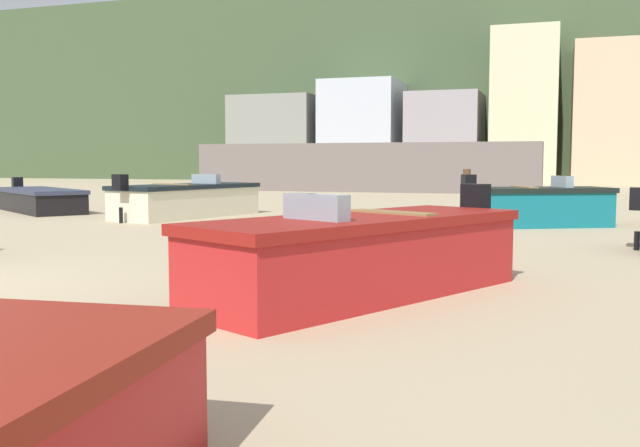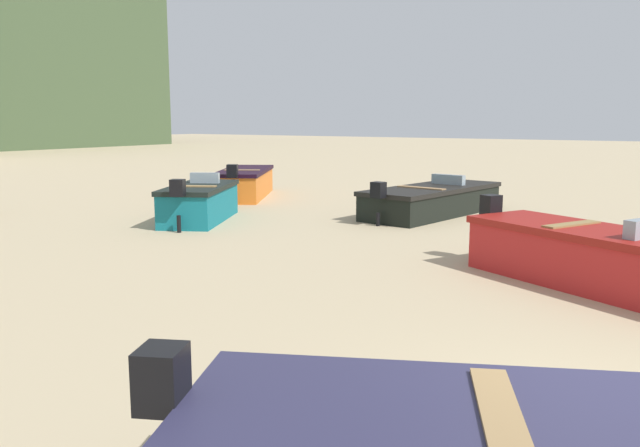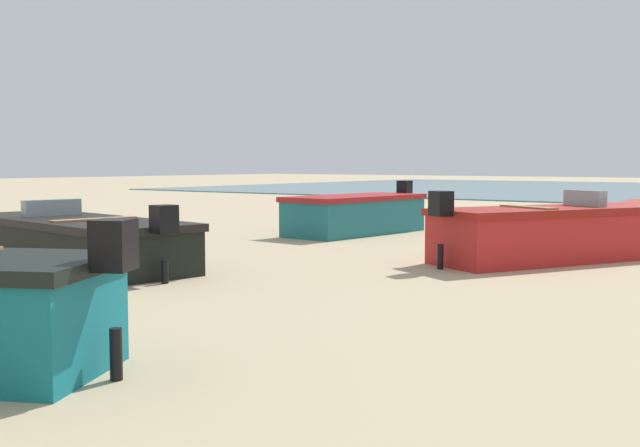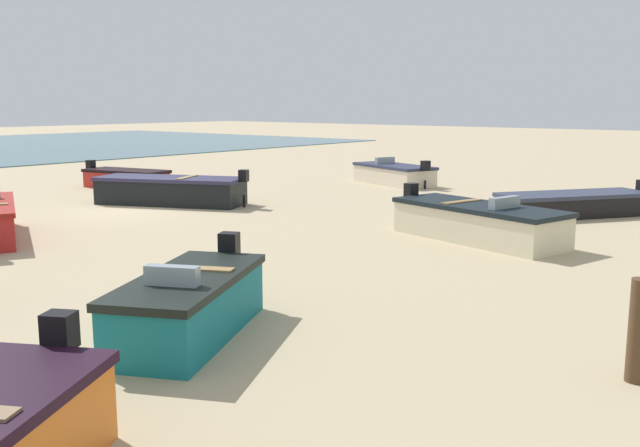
# 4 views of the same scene
# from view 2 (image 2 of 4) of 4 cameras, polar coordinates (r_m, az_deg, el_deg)

# --- Properties ---
(boat_teal_2) EXTENTS (3.62, 2.74, 1.27)m
(boat_teal_2) POSITION_cam_2_polar(r_m,az_deg,el_deg) (17.40, -10.53, 1.83)
(boat_teal_2) COLOR #126B79
(boat_teal_2) RESTS_ON ground
(boat_red_3) EXTENTS (3.32, 4.64, 1.26)m
(boat_red_3) POSITION_cam_2_polar(r_m,az_deg,el_deg) (11.26, 23.21, -2.79)
(boat_red_3) COLOR red
(boat_red_3) RESTS_ON ground
(boat_black_5) EXTENTS (5.30, 2.47, 1.12)m
(boat_black_5) POSITION_cam_2_polar(r_m,az_deg,el_deg) (18.50, 9.82, 2.03)
(boat_black_5) COLOR black
(boat_black_5) RESTS_ON ground
(boat_orange_7) EXTENTS (4.46, 3.39, 1.28)m
(boat_orange_7) POSITION_cam_2_polar(r_m,az_deg,el_deg) (22.52, -6.62, 3.57)
(boat_orange_7) COLOR orange
(boat_orange_7) RESTS_ON ground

